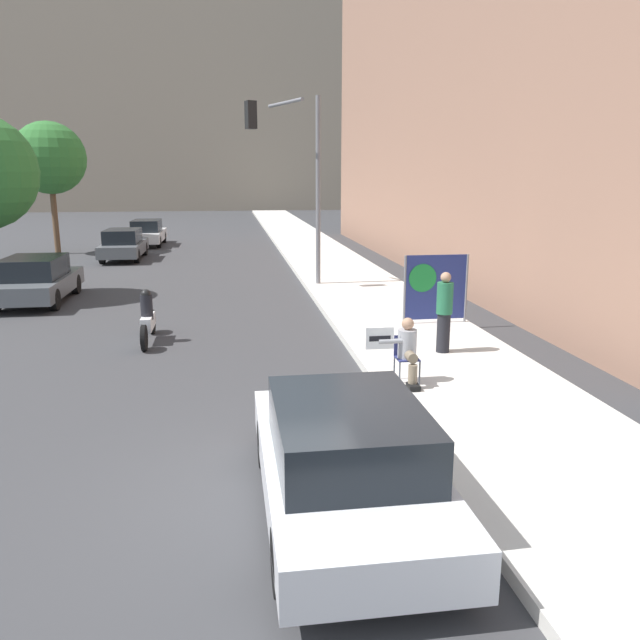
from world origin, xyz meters
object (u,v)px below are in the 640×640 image
Objects in this scene: jogger_on_sidewalk at (444,312)px; car_on_road_nearest at (36,280)px; seated_protester at (407,349)px; motorcycle_on_road at (148,319)px; street_tree_midblock at (49,158)px; car_on_road_distant at (147,233)px; protest_banner at (435,287)px; car_on_road_midblock at (124,244)px; traffic_light_pole at (295,161)px; parked_car_curbside at (346,459)px.

jogger_on_sidewalk is 0.40× the size of car_on_road_nearest.
seated_protester is 13.18m from car_on_road_nearest.
motorcycle_on_road is at bearing -59.35° from jogger_on_sidewalk.
street_tree_midblock is (-2.57, 12.74, 3.93)m from car_on_road_nearest.
car_on_road_nearest is at bearing -95.17° from car_on_road_distant.
protest_banner is at bearing -143.11° from jogger_on_sidewalk.
car_on_road_nearest is 13.58m from street_tree_midblock.
car_on_road_midblock is at bearing 83.87° from car_on_road_nearest.
traffic_light_pole is 12.09m from car_on_road_midblock.
motorcycle_on_road is at bearing -124.12° from traffic_light_pole.
motorcycle_on_road is at bearing -70.11° from street_tree_midblock.
car_on_road_distant is at bearing 100.98° from parked_car_curbside.
street_tree_midblock reaches higher than car_on_road_nearest.
car_on_road_midblock is at bearing -93.54° from car_on_road_distant.
protest_banner is (0.67, 2.61, 0.05)m from jogger_on_sidewalk.
car_on_road_nearest is 10.05m from car_on_road_midblock.
seated_protester is 4.92m from protest_banner.
parked_car_curbside is (-1.01, -14.48, -3.61)m from traffic_light_pole.
car_on_road_midblock reaches higher than seated_protester.
jogger_on_sidewalk is at bearing -20.72° from motorcycle_on_road.
car_on_road_midblock is (-7.10, 9.10, -3.60)m from traffic_light_pole.
street_tree_midblock reaches higher than parked_car_curbside.
car_on_road_distant reaches higher than parked_car_curbside.
car_on_road_distant is (-8.93, 23.66, -0.34)m from jogger_on_sidewalk.
seated_protester is at bearing -85.33° from traffic_light_pole.
jogger_on_sidewalk is 20.02m from car_on_road_midblock.
car_on_road_nearest is 0.96× the size of car_on_road_distant.
car_on_road_distant is (-9.61, 21.05, -0.39)m from protest_banner.
car_on_road_midblock is at bearing 121.78° from seated_protester.
seated_protester is at bearing -73.45° from car_on_road_distant.
car_on_road_distant is at bearing 38.45° from street_tree_midblock.
car_on_road_midblock is (-7.95, 19.60, -0.11)m from seated_protester.
parked_car_curbside is at bearing -69.72° from street_tree_midblock.
street_tree_midblock reaches higher than car_on_road_distant.
car_on_road_distant reaches higher than seated_protester.
motorcycle_on_road is at bearing -79.30° from car_on_road_midblock.
parked_car_curbside is 28.34m from street_tree_midblock.
protest_banner is at bearing -56.59° from car_on_road_midblock.
traffic_light_pole reaches higher than jogger_on_sidewalk.
traffic_light_pole is 0.97× the size of street_tree_midblock.
street_tree_midblock is at bearing 127.11° from seated_protester.
parked_car_curbside is at bearing -79.02° from car_on_road_distant.
motorcycle_on_road is 0.35× the size of street_tree_midblock.
car_on_road_distant is (-5.72, 29.51, 0.01)m from parked_car_curbside.
street_tree_midblock reaches higher than car_on_road_midblock.
traffic_light_pole is at bearing 6.26° from car_on_road_nearest.
parked_car_curbside is at bearing 22.61° from jogger_on_sidewalk.
seated_protester is 0.28× the size of parked_car_curbside.
car_on_road_nearest reaches higher than parked_car_curbside.
parked_car_curbside is at bearing -105.44° from seated_protester.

